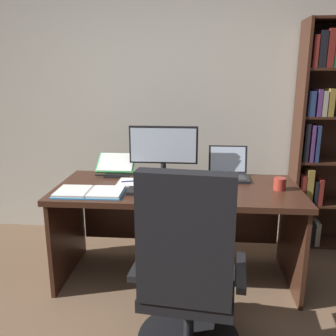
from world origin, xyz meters
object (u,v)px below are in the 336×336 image
monitor (163,151)px  laptop (228,172)px  office_chair (187,282)px  computer_mouse (201,191)px  reading_stand_with_book (116,165)px  keyboard (158,191)px  open_binder (90,192)px  desk (178,208)px  coffee_mug (280,184)px  pen (131,181)px  notepad (128,182)px

monitor → laptop: bearing=0.3°
office_chair → laptop: size_ratio=3.56×
office_chair → laptop: office_chair is taller
laptop → computer_mouse: bearing=-117.2°
monitor → computer_mouse: 0.55m
office_chair → reading_stand_with_book: size_ratio=3.52×
keyboard → open_binder: (-0.47, -0.05, -0.00)m
monitor → desk: bearing=-55.1°
computer_mouse → coffee_mug: (0.56, 0.15, 0.02)m
pen → monitor: bearing=40.5°
keyboard → laptop: bearing=39.4°
desk → notepad: notepad is taller
desk → pen: size_ratio=12.77×
monitor → keyboard: monitor is taller
open_binder → monitor: bearing=44.1°
keyboard → computer_mouse: computer_mouse is taller
office_chair → computer_mouse: size_ratio=10.64×
coffee_mug → pen: bearing=176.0°
reading_stand_with_book → coffee_mug: (1.27, -0.33, -0.03)m
keyboard → reading_stand_with_book: size_ratio=1.33×
office_chair → reading_stand_with_book: office_chair is taller
open_binder → coffee_mug: coffee_mug is taller
pen → coffee_mug: bearing=-4.0°
desk → office_chair: 0.91m
laptop → computer_mouse: laptop is taller
monitor → open_binder: (-0.47, -0.47, -0.20)m
laptop → computer_mouse: 0.48m
computer_mouse → notepad: (-0.55, 0.23, -0.02)m
keyboard → coffee_mug: 0.88m
laptop → coffee_mug: (0.34, -0.28, -0.01)m
reading_stand_with_book → notepad: (0.15, -0.26, -0.07)m
desk → pen: (-0.36, -0.02, 0.21)m
laptop → pen: size_ratio=2.22×
keyboard → computer_mouse: 0.30m
open_binder → keyboard: bearing=4.9°
laptop → computer_mouse: (-0.22, -0.43, -0.03)m
pen → coffee_mug: coffee_mug is taller
monitor → pen: monitor is taller
desk → coffee_mug: (0.74, -0.09, 0.24)m
keyboard → reading_stand_with_book: bearing=130.0°
coffee_mug → open_binder: bearing=-171.5°
notepad → coffee_mug: (1.12, -0.08, 0.04)m
desk → monitor: (-0.13, 0.18, 0.41)m
laptop → reading_stand_with_book: bearing=176.7°
laptop → notepad: bearing=-165.4°
desk → laptop: 0.50m
office_chair → keyboard: bearing=115.4°
desk → laptop: (0.39, 0.19, 0.25)m
monitor → reading_stand_with_book: monitor is taller
monitor → keyboard: bearing=-90.0°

